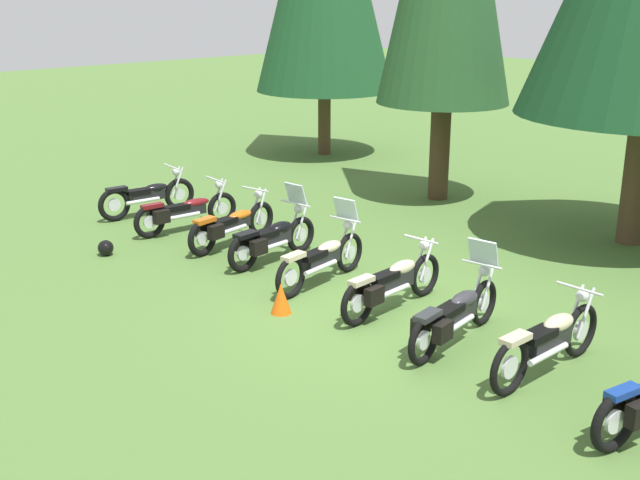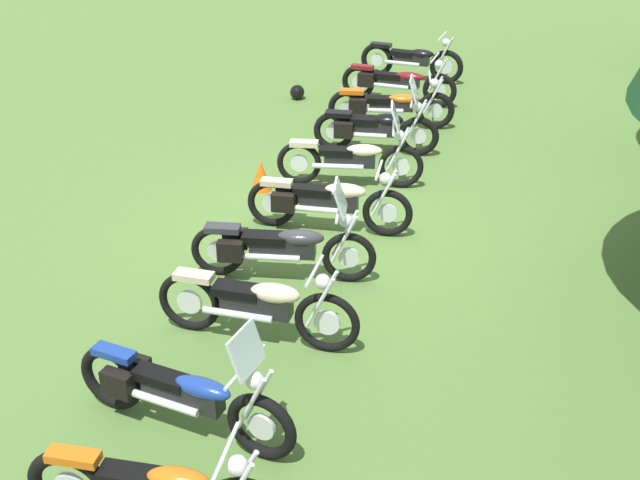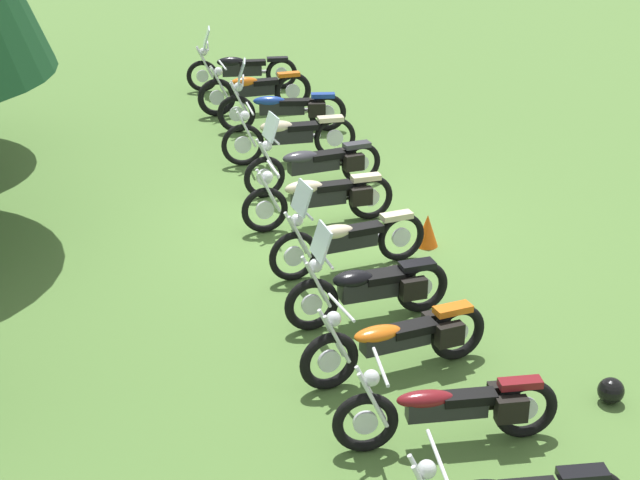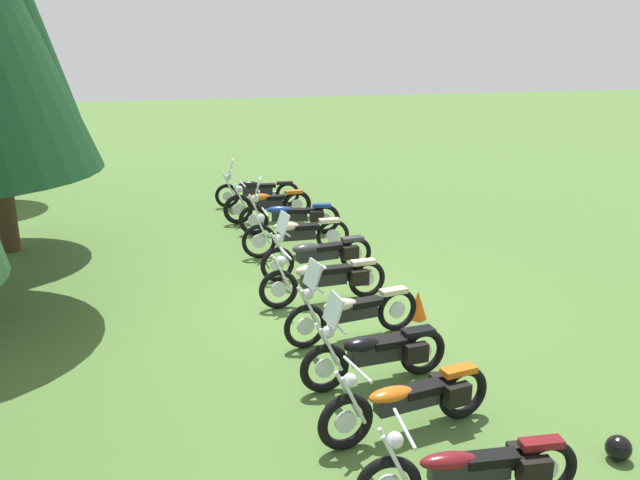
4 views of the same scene
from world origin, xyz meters
name	(u,v)px [view 3 (image 3 of 4)]	position (x,y,z in m)	size (l,w,h in m)	color
ground_plane	(328,225)	(0.00, 0.00, 0.00)	(80.00, 80.00, 0.00)	#4C7033
motorcycle_1	(452,408)	(-5.65, 0.06, 0.42)	(0.71, 2.34, 0.99)	black
motorcycle_2	(399,339)	(-4.23, 0.18, 0.43)	(0.81, 2.29, 1.00)	black
motorcycle_3	(370,287)	(-2.97, 0.17, 0.46)	(0.76, 2.15, 1.35)	black
motorcycle_4	(346,239)	(-1.54, 0.11, 0.47)	(0.68, 2.27, 1.36)	black
motorcycle_5	(321,197)	(0.02, 0.09, 0.46)	(0.65, 2.35, 1.00)	black
motorcycle_6	(315,163)	(1.43, -0.13, 0.46)	(0.78, 2.34, 1.35)	black
motorcycle_7	(288,135)	(2.81, 0.04, 0.48)	(0.67, 2.36, 1.02)	black
motorcycle_8	(283,108)	(4.43, -0.20, 0.46)	(0.82, 2.39, 1.37)	black
motorcycle_9	(254,90)	(5.67, 0.14, 0.46)	(0.67, 2.28, 1.03)	black
motorcycle_10	(240,69)	(7.29, 0.17, 0.46)	(0.78, 2.32, 1.34)	black
traffic_cone	(427,230)	(-1.04, -1.22, 0.24)	(0.32, 0.32, 0.48)	#EA590F
dropped_helmet	(611,391)	(-5.34, -1.89, 0.15)	(0.29, 0.29, 0.29)	black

